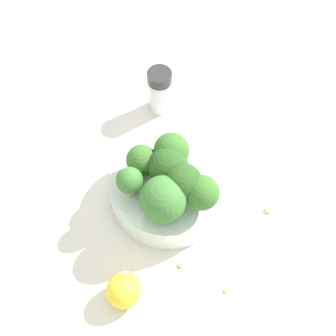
# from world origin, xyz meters

# --- Properties ---
(ground_plane) EXTENTS (3.00, 3.00, 0.00)m
(ground_plane) POSITION_xyz_m (0.00, 0.00, 0.00)
(ground_plane) COLOR silver
(bowl) EXTENTS (0.16, 0.16, 0.05)m
(bowl) POSITION_xyz_m (0.00, 0.00, 0.02)
(bowl) COLOR silver
(bowl) RESTS_ON ground_plane
(broccoli_floret_0) EXTENTS (0.05, 0.05, 0.06)m
(broccoli_floret_0) POSITION_xyz_m (0.00, 0.00, 0.08)
(broccoli_floret_0) COLOR #8EB770
(broccoli_floret_0) RESTS_ON bowl
(broccoli_floret_1) EXTENTS (0.06, 0.06, 0.06)m
(broccoli_floret_1) POSITION_xyz_m (0.01, 0.04, 0.08)
(broccoli_floret_1) COLOR #8EB770
(broccoli_floret_1) RESTS_ON bowl
(broccoli_floret_2) EXTENTS (0.04, 0.04, 0.06)m
(broccoli_floret_2) POSITION_xyz_m (-0.03, 0.04, 0.08)
(broccoli_floret_2) COLOR #84AD66
(broccoli_floret_2) RESTS_ON bowl
(broccoli_floret_3) EXTENTS (0.04, 0.04, 0.05)m
(broccoli_floret_3) POSITION_xyz_m (0.03, -0.02, 0.08)
(broccoli_floret_3) COLOR #8EB770
(broccoli_floret_3) RESTS_ON bowl
(broccoli_floret_4) EXTENTS (0.05, 0.05, 0.06)m
(broccoli_floret_4) POSITION_xyz_m (-0.01, -0.02, 0.08)
(broccoli_floret_4) COLOR #7A9E5B
(broccoli_floret_4) RESTS_ON bowl
(broccoli_floret_5) EXTENTS (0.03, 0.03, 0.05)m
(broccoli_floret_5) POSITION_xyz_m (0.05, 0.01, 0.08)
(broccoli_floret_5) COLOR #8EB770
(broccoli_floret_5) RESTS_ON bowl
(broccoli_floret_6) EXTENTS (0.05, 0.05, 0.06)m
(broccoli_floret_6) POSITION_xyz_m (-0.01, 0.03, 0.08)
(broccoli_floret_6) COLOR #7A9E5B
(broccoli_floret_6) RESTS_ON bowl
(pepper_shaker) EXTENTS (0.04, 0.04, 0.08)m
(pepper_shaker) POSITION_xyz_m (-0.01, -0.16, 0.04)
(pepper_shaker) COLOR silver
(pepper_shaker) RESTS_ON ground_plane
(lemon_wedge) EXTENTS (0.04, 0.04, 0.04)m
(lemon_wedge) POSITION_xyz_m (0.07, 0.13, 0.02)
(lemon_wedge) COLOR yellow
(lemon_wedge) RESTS_ON ground_plane
(almond_crumb_0) EXTENTS (0.01, 0.01, 0.01)m
(almond_crumb_0) POSITION_xyz_m (-0.13, 0.04, 0.00)
(almond_crumb_0) COLOR tan
(almond_crumb_0) RESTS_ON ground_plane
(almond_crumb_1) EXTENTS (0.00, 0.01, 0.01)m
(almond_crumb_1) POSITION_xyz_m (0.00, 0.10, 0.00)
(almond_crumb_1) COLOR #AD7F4C
(almond_crumb_1) RESTS_ON ground_plane
(almond_crumb_2) EXTENTS (0.01, 0.01, 0.01)m
(almond_crumb_2) POSITION_xyz_m (-0.05, 0.14, 0.00)
(almond_crumb_2) COLOR tan
(almond_crumb_2) RESTS_ON ground_plane
(almond_crumb_3) EXTENTS (0.01, 0.01, 0.01)m
(almond_crumb_3) POSITION_xyz_m (0.06, 0.11, 0.00)
(almond_crumb_3) COLOR olive
(almond_crumb_3) RESTS_ON ground_plane
(almond_crumb_4) EXTENTS (0.01, 0.01, 0.01)m
(almond_crumb_4) POSITION_xyz_m (0.06, 0.10, 0.00)
(almond_crumb_4) COLOR #AD7F4C
(almond_crumb_4) RESTS_ON ground_plane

